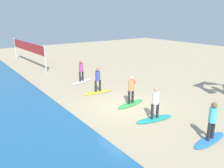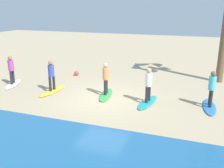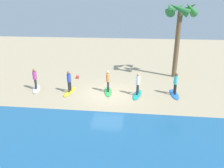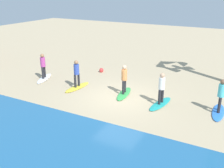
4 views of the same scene
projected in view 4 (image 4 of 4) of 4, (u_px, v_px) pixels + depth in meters
The scene contains 12 objects.
ground_plane at pixel (120, 97), 14.59m from camera, with size 60.00×60.00×0.00m, color tan.
surfboard_blue at pixel (218, 112), 12.72m from camera, with size 2.10×0.56×0.09m, color blue.
surfer_blue at pixel (221, 93), 12.38m from camera, with size 0.32×0.46×1.64m.
surfboard_teal at pixel (160, 104), 13.63m from camera, with size 2.10×0.56×0.09m, color teal.
surfer_teal at pixel (162, 86), 13.29m from camera, with size 0.32×0.46×1.64m.
surfboard_green at pixel (124, 94), 14.94m from camera, with size 2.10×0.56×0.09m, color green.
surfer_green at pixel (124, 77), 14.60m from camera, with size 0.32×0.46×1.64m.
surfboard_yellow at pixel (77, 87), 15.91m from camera, with size 2.10×0.56×0.09m, color yellow.
surfer_yellow at pixel (77, 72), 15.57m from camera, with size 0.32×0.46×1.64m.
surfboard_white at pixel (44, 78), 17.45m from camera, with size 2.10×0.56×0.09m, color white.
surfer_white at pixel (43, 64), 17.10m from camera, with size 0.32×0.44×1.64m.
beach_ball at pixel (101, 70), 18.82m from camera, with size 0.31×0.31×0.31m, color #E53838.
Camera 4 is at (-5.93, 12.06, 5.74)m, focal length 41.92 mm.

